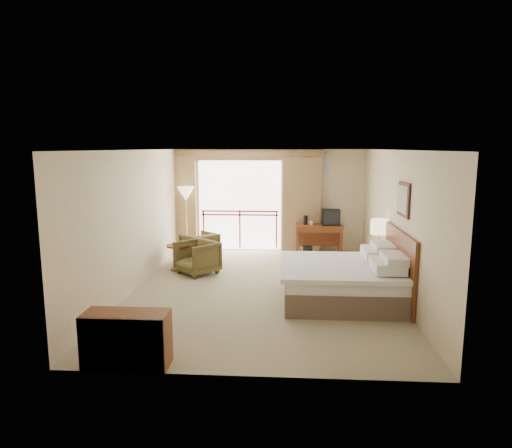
# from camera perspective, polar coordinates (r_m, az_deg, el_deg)

# --- Properties ---
(floor) EXTENTS (7.00, 7.00, 0.00)m
(floor) POSITION_cam_1_polar(r_m,az_deg,el_deg) (9.07, 0.89, -8.06)
(floor) COLOR gray
(floor) RESTS_ON ground
(ceiling) EXTENTS (7.00, 7.00, 0.00)m
(ceiling) POSITION_cam_1_polar(r_m,az_deg,el_deg) (8.65, 0.94, 9.25)
(ceiling) COLOR white
(ceiling) RESTS_ON wall_back
(wall_back) EXTENTS (5.00, 0.00, 5.00)m
(wall_back) POSITION_cam_1_polar(r_m,az_deg,el_deg) (12.23, 1.71, 2.99)
(wall_back) COLOR beige
(wall_back) RESTS_ON ground
(wall_front) EXTENTS (5.00, 0.00, 5.00)m
(wall_front) POSITION_cam_1_polar(r_m,az_deg,el_deg) (5.34, -0.90, -5.60)
(wall_front) COLOR beige
(wall_front) RESTS_ON ground
(wall_left) EXTENTS (0.00, 7.00, 7.00)m
(wall_left) POSITION_cam_1_polar(r_m,az_deg,el_deg) (9.22, -14.79, 0.53)
(wall_left) COLOR beige
(wall_left) RESTS_ON ground
(wall_right) EXTENTS (0.00, 7.00, 7.00)m
(wall_right) POSITION_cam_1_polar(r_m,az_deg,el_deg) (9.00, 17.03, 0.20)
(wall_right) COLOR beige
(wall_right) RESTS_ON ground
(balcony_door) EXTENTS (2.40, 0.00, 2.40)m
(balcony_door) POSITION_cam_1_polar(r_m,az_deg,el_deg) (12.28, -2.04, 2.32)
(balcony_door) COLOR white
(balcony_door) RESTS_ON wall_back
(balcony_railing) EXTENTS (2.09, 0.03, 1.02)m
(balcony_railing) POSITION_cam_1_polar(r_m,az_deg,el_deg) (12.31, -2.04, 0.51)
(balcony_railing) COLOR #B40F16
(balcony_railing) RESTS_ON wall_back
(curtain_left) EXTENTS (1.00, 0.26, 2.50)m
(curtain_left) POSITION_cam_1_polar(r_m,az_deg,el_deg) (12.42, -9.71, 2.50)
(curtain_left) COLOR olive
(curtain_left) RESTS_ON wall_back
(curtain_right) EXTENTS (1.00, 0.26, 2.50)m
(curtain_right) POSITION_cam_1_polar(r_m,az_deg,el_deg) (12.09, 5.71, 2.40)
(curtain_right) COLOR olive
(curtain_right) RESTS_ON wall_back
(valance) EXTENTS (4.40, 0.22, 0.28)m
(valance) POSITION_cam_1_polar(r_m,az_deg,el_deg) (12.08, -2.12, 8.62)
(valance) COLOR olive
(valance) RESTS_ON wall_back
(hvac_vent) EXTENTS (0.50, 0.04, 0.50)m
(hvac_vent) POSITION_cam_1_polar(r_m,az_deg,el_deg) (12.15, 7.92, 7.60)
(hvac_vent) COLOR silver
(hvac_vent) RESTS_ON wall_back
(bed) EXTENTS (2.13, 2.06, 0.97)m
(bed) POSITION_cam_1_polar(r_m,az_deg,el_deg) (8.45, 10.96, -6.91)
(bed) COLOR brown
(bed) RESTS_ON floor
(headboard) EXTENTS (0.06, 2.10, 1.30)m
(headboard) POSITION_cam_1_polar(r_m,az_deg,el_deg) (8.56, 17.46, -5.08)
(headboard) COLOR #582614
(headboard) RESTS_ON wall_right
(framed_art) EXTENTS (0.04, 0.72, 0.60)m
(framed_art) POSITION_cam_1_polar(r_m,az_deg,el_deg) (8.35, 17.94, 2.93)
(framed_art) COLOR black
(framed_art) RESTS_ON wall_right
(nightstand) EXTENTS (0.46, 0.54, 0.64)m
(nightstand) POSITION_cam_1_polar(r_m,az_deg,el_deg) (9.75, 15.04, -5.21)
(nightstand) COLOR #582614
(nightstand) RESTS_ON floor
(table_lamp) EXTENTS (0.36, 0.36, 0.64)m
(table_lamp) POSITION_cam_1_polar(r_m,az_deg,el_deg) (9.62, 15.19, -0.42)
(table_lamp) COLOR tan
(table_lamp) RESTS_ON nightstand
(phone) EXTENTS (0.19, 0.17, 0.07)m
(phone) POSITION_cam_1_polar(r_m,az_deg,el_deg) (9.51, 15.01, -3.37)
(phone) COLOR black
(phone) RESTS_ON nightstand
(desk) EXTENTS (1.20, 0.58, 0.79)m
(desk) POSITION_cam_1_polar(r_m,az_deg,el_deg) (11.90, 7.84, -0.86)
(desk) COLOR #582614
(desk) RESTS_ON floor
(tv) EXTENTS (0.44, 0.35, 0.40)m
(tv) POSITION_cam_1_polar(r_m,az_deg,el_deg) (11.80, 9.35, 0.84)
(tv) COLOR black
(tv) RESTS_ON desk
(coffee_maker) EXTENTS (0.12, 0.12, 0.24)m
(coffee_maker) POSITION_cam_1_polar(r_m,az_deg,el_deg) (11.78, 6.19, 0.50)
(coffee_maker) COLOR black
(coffee_maker) RESTS_ON desk
(cup) EXTENTS (0.09, 0.09, 0.11)m
(cup) POSITION_cam_1_polar(r_m,az_deg,el_deg) (11.75, 6.93, 0.13)
(cup) COLOR white
(cup) RESTS_ON desk
(wastebasket) EXTENTS (0.33, 0.33, 0.33)m
(wastebasket) POSITION_cam_1_polar(r_m,az_deg,el_deg) (11.39, 6.40, -3.60)
(wastebasket) COLOR black
(wastebasket) RESTS_ON floor
(armchair_far) EXTENTS (1.06, 1.06, 0.69)m
(armchair_far) POSITION_cam_1_polar(r_m,az_deg,el_deg) (11.33, -7.05, -4.55)
(armchair_far) COLOR #443A1C
(armchair_far) RESTS_ON floor
(armchair_near) EXTENTS (1.11, 1.11, 0.72)m
(armchair_near) POSITION_cam_1_polar(r_m,az_deg,el_deg) (10.20, -7.32, -6.15)
(armchair_near) COLOR #443A1C
(armchair_near) RESTS_ON floor
(side_table) EXTENTS (0.52, 0.52, 0.57)m
(side_table) POSITION_cam_1_polar(r_m,az_deg,el_deg) (10.48, -9.66, -3.57)
(side_table) COLOR black
(side_table) RESTS_ON floor
(book) EXTENTS (0.23, 0.27, 0.02)m
(book) POSITION_cam_1_polar(r_m,az_deg,el_deg) (10.44, -9.69, -2.58)
(book) COLOR white
(book) RESTS_ON side_table
(floor_lamp) EXTENTS (0.44, 0.44, 1.74)m
(floor_lamp) POSITION_cam_1_polar(r_m,az_deg,el_deg) (11.95, -8.77, 3.46)
(floor_lamp) COLOR tan
(floor_lamp) RESTS_ON floor
(dresser) EXTENTS (1.07, 0.45, 0.71)m
(dresser) POSITION_cam_1_polar(r_m,az_deg,el_deg) (6.14, -15.88, -13.75)
(dresser) COLOR #582614
(dresser) RESTS_ON floor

